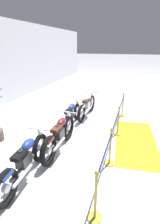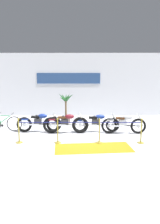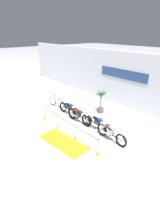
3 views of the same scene
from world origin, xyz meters
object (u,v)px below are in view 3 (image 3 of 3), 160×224
stanchion_mid_right (76,135)px  floor_banner (63,142)px  motorcycle_blue_0 (69,109)px  motorcycle_maroon_1 (79,116)px  bicycle (57,102)px  motorcycle_silver_3 (111,133)px  stanchion_far_right (98,149)px  stanchion_far_left (56,118)px  motorcycle_blue_2 (98,123)px  stanchion_mid_left (58,123)px  potted_palm_left_of_row (101,101)px

stanchion_mid_right → floor_banner: stanchion_mid_right is taller
floor_banner → motorcycle_blue_0: bearing=131.4°
motorcycle_blue_0 → stanchion_mid_right: (2.84, -1.75, -0.12)m
motorcycle_maroon_1 → bicycle: size_ratio=1.26×
bicycle → floor_banner: bearing=-29.4°
motorcycle_silver_3 → floor_banner: (-1.58, -2.10, -0.48)m
motorcycle_silver_3 → motorcycle_blue_0: bearing=176.1°
motorcycle_blue_0 → bicycle: size_ratio=1.26×
motorcycle_maroon_1 → stanchion_far_right: bearing=-24.9°
motorcycle_maroon_1 → stanchion_far_left: 1.57m
motorcycle_maroon_1 → stanchion_far_right: 3.57m
stanchion_far_left → motorcycle_blue_2: bearing=42.4°
motorcycle_silver_3 → stanchion_far_left: stanchion_far_left is taller
motorcycle_blue_0 → stanchion_far_left: (0.93, -1.75, 0.18)m
stanchion_mid_left → motorcycle_blue_0: bearing=122.3°
stanchion_far_left → floor_banner: 1.87m
stanchion_far_right → floor_banner: 2.14m
bicycle → motorcycle_silver_3: bearing=-3.4°
motorcycle_maroon_1 → potted_palm_left_of_row: size_ratio=1.21×
motorcycle_silver_3 → stanchion_mid_left: stanchion_mid_left is taller
motorcycle_blue_2 → stanchion_mid_left: size_ratio=2.20×
bicycle → floor_banner: bicycle is taller
motorcycle_silver_3 → bicycle: (-5.93, 0.35, -0.08)m
stanchion_far_left → stanchion_mid_right: bearing=-0.0°
stanchion_mid_left → stanchion_mid_right: (1.73, 0.00, 0.00)m
motorcycle_blue_0 → stanchion_far_right: stanchion_far_right is taller
potted_palm_left_of_row → stanchion_far_right: 5.07m
stanchion_mid_left → stanchion_far_right: same height
bicycle → stanchion_far_right: size_ratio=1.67×
bicycle → potted_palm_left_of_row: bearing=32.7°
stanchion_far_right → stanchion_mid_left: bearing=180.0°
stanchion_mid_right → stanchion_mid_left: bearing=180.0°
motorcycle_blue_2 → stanchion_mid_right: stanchion_mid_right is taller
motorcycle_blue_2 → potted_palm_left_of_row: 2.62m
motorcycle_blue_2 → bicycle: 4.63m
motorcycle_blue_0 → motorcycle_blue_2: (2.84, 0.00, -0.02)m
bicycle → stanchion_far_left: (2.72, -1.82, 0.25)m
motorcycle_blue_0 → motorcycle_maroon_1: bearing=-10.3°
stanchion_far_left → stanchion_mid_right: (1.91, -0.00, -0.30)m
motorcycle_blue_0 → floor_banner: motorcycle_blue_0 is taller
bicycle → potted_palm_left_of_row: size_ratio=0.96×
potted_palm_left_of_row → stanchion_far_left: size_ratio=0.35×
stanchion_mid_left → stanchion_far_right: bearing=0.0°
stanchion_far_left → floor_banner: (1.63, -0.63, -0.65)m
bicycle → stanchion_far_right: stanchion_far_right is taller
stanchion_mid_left → motorcycle_silver_3: bearing=25.8°
stanchion_mid_left → stanchion_mid_right: 1.73m
motorcycle_blue_2 → floor_banner: bearing=-96.8°
stanchion_mid_left → motorcycle_blue_2: bearing=45.2°
motorcycle_blue_2 → potted_palm_left_of_row: (-1.65, 1.98, 0.47)m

